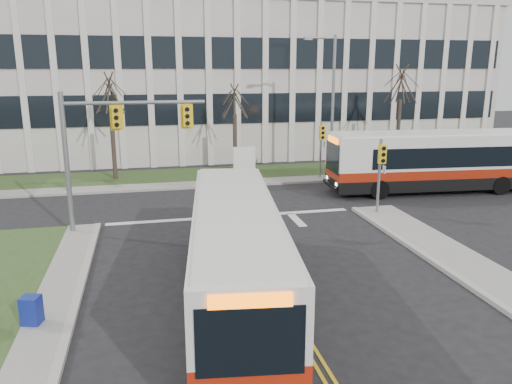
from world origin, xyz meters
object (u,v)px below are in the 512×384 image
object	(u,v)px
bus_main	(236,255)
bus_cross	(439,163)
directory_sign	(244,159)
streetlight	(331,99)
newspaper_box_blue	(32,312)

from	to	relation	value
bus_main	bus_cross	bearing A→B (deg)	46.47
directory_sign	bus_cross	bearing A→B (deg)	-32.96
bus_main	streetlight	bearing A→B (deg)	68.37
newspaper_box_blue	bus_main	bearing A→B (deg)	19.53
newspaper_box_blue	bus_cross	bearing A→B (deg)	46.39
streetlight	newspaper_box_blue	xyz separation A→B (m)	(-15.34, -17.48, -4.72)
streetlight	newspaper_box_blue	size ratio (longest dim) A/B	9.68
streetlight	bus_cross	distance (m)	8.06
directory_sign	bus_main	distance (m)	18.78
directory_sign	bus_cross	world-z (taller)	bus_cross
streetlight	newspaper_box_blue	bearing A→B (deg)	-131.27
directory_sign	newspaper_box_blue	distance (m)	21.20
streetlight	bus_main	size ratio (longest dim) A/B	0.80
bus_cross	newspaper_box_blue	xyz separation A→B (m)	(-20.19, -12.05, -1.26)
streetlight	bus_main	bearing A→B (deg)	-118.92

